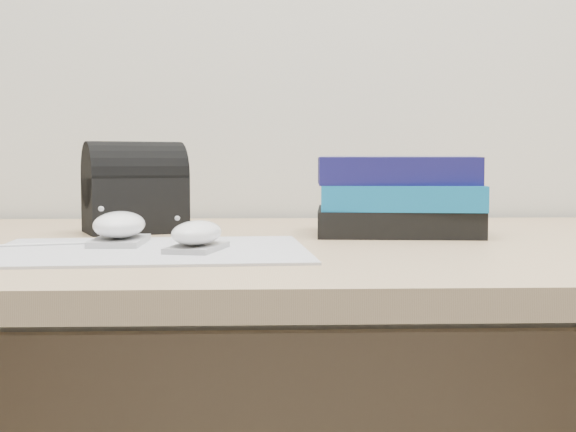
{
  "coord_description": "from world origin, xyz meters",
  "views": [
    {
      "loc": [
        -0.08,
        0.53,
        0.84
      ],
      "look_at": [
        -0.04,
        1.47,
        0.77
      ],
      "focal_mm": 50.0,
      "sensor_mm": 36.0,
      "label": 1
    }
  ],
  "objects_px": {
    "mouse_front": "(197,235)",
    "book_stack": "(397,196)",
    "desk": "(315,400)",
    "mouse_rear": "(119,228)",
    "pouch": "(135,188)"
  },
  "relations": [
    {
      "from": "mouse_front",
      "to": "book_stack",
      "type": "height_order",
      "value": "book_stack"
    },
    {
      "from": "book_stack",
      "to": "pouch",
      "type": "xyz_separation_m",
      "value": [
        -0.38,
        0.04,
        0.01
      ]
    },
    {
      "from": "desk",
      "to": "mouse_rear",
      "type": "distance_m",
      "value": 0.38
    },
    {
      "from": "mouse_front",
      "to": "pouch",
      "type": "relative_size",
      "value": 0.63
    },
    {
      "from": "mouse_rear",
      "to": "pouch",
      "type": "bearing_deg",
      "value": 92.91
    },
    {
      "from": "book_stack",
      "to": "mouse_rear",
      "type": "bearing_deg",
      "value": -158.02
    },
    {
      "from": "desk",
      "to": "mouse_rear",
      "type": "bearing_deg",
      "value": -152.85
    },
    {
      "from": "mouse_rear",
      "to": "pouch",
      "type": "relative_size",
      "value": 0.68
    },
    {
      "from": "desk",
      "to": "mouse_rear",
      "type": "xyz_separation_m",
      "value": [
        -0.25,
        -0.13,
        0.26
      ]
    },
    {
      "from": "desk",
      "to": "pouch",
      "type": "relative_size",
      "value": 9.7
    },
    {
      "from": "mouse_front",
      "to": "book_stack",
      "type": "xyz_separation_m",
      "value": [
        0.27,
        0.22,
        0.03
      ]
    },
    {
      "from": "desk",
      "to": "book_stack",
      "type": "bearing_deg",
      "value": 9.86
    },
    {
      "from": "mouse_rear",
      "to": "mouse_front",
      "type": "xyz_separation_m",
      "value": [
        0.1,
        -0.07,
        -0.0
      ]
    },
    {
      "from": "mouse_front",
      "to": "book_stack",
      "type": "bearing_deg",
      "value": 39.65
    },
    {
      "from": "desk",
      "to": "mouse_rear",
      "type": "relative_size",
      "value": 14.25
    }
  ]
}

